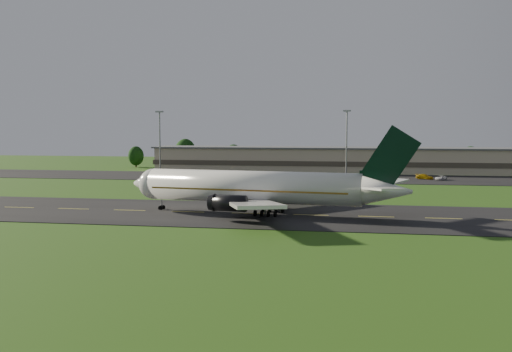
% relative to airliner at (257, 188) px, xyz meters
% --- Properties ---
extents(ground, '(360.00, 360.00, 0.00)m').
position_rel_airliner_xyz_m(ground, '(9.38, 0.10, -4.66)').
color(ground, '#1E4912').
rests_on(ground, ground).
extents(taxiway, '(220.00, 30.00, 0.10)m').
position_rel_airliner_xyz_m(taxiway, '(9.38, 0.10, -4.61)').
color(taxiway, black).
rests_on(taxiway, ground).
extents(apron, '(260.00, 30.00, 0.10)m').
position_rel_airliner_xyz_m(apron, '(9.38, 72.10, -4.61)').
color(apron, black).
rests_on(apron, ground).
extents(airliner, '(51.20, 41.89, 15.57)m').
position_rel_airliner_xyz_m(airliner, '(0.00, 0.00, 0.00)').
color(airliner, white).
rests_on(airliner, ground).
extents(terminal, '(145.00, 16.00, 8.40)m').
position_rel_airliner_xyz_m(terminal, '(15.78, 96.28, -0.67)').
color(terminal, tan).
rests_on(terminal, ground).
extents(light_mast_west, '(2.40, 1.20, 20.35)m').
position_rel_airliner_xyz_m(light_mast_west, '(-45.62, 80.10, 8.08)').
color(light_mast_west, gray).
rests_on(light_mast_west, ground).
extents(light_mast_centre, '(2.40, 1.20, 20.35)m').
position_rel_airliner_xyz_m(light_mast_centre, '(14.38, 80.10, 8.08)').
color(light_mast_centre, gray).
rests_on(light_mast_centre, ground).
extents(tree_line, '(192.47, 9.61, 10.79)m').
position_rel_airliner_xyz_m(tree_line, '(35.04, 106.00, 0.31)').
color(tree_line, black).
rests_on(tree_line, ground).
extents(service_vehicle_a, '(3.33, 3.96, 1.28)m').
position_rel_airliner_xyz_m(service_vehicle_a, '(-34.04, 71.99, -3.92)').
color(service_vehicle_a, '#D9C30C').
rests_on(service_vehicle_a, apron).
extents(service_vehicle_b, '(3.72, 2.02, 1.16)m').
position_rel_airliner_xyz_m(service_vehicle_b, '(-11.27, 72.27, -3.98)').
color(service_vehicle_b, maroon).
rests_on(service_vehicle_b, apron).
extents(service_vehicle_c, '(4.09, 4.75, 1.21)m').
position_rel_airliner_xyz_m(service_vehicle_c, '(41.20, 71.01, -3.95)').
color(service_vehicle_c, white).
rests_on(service_vehicle_c, apron).
extents(service_vehicle_d, '(5.41, 4.33, 1.47)m').
position_rel_airliner_xyz_m(service_vehicle_d, '(36.97, 72.75, -3.83)').
color(service_vehicle_d, '#C1940B').
rests_on(service_vehicle_d, apron).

